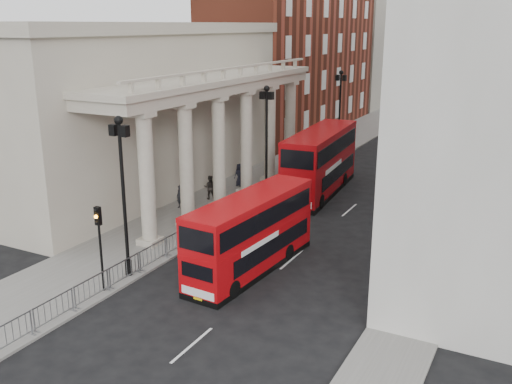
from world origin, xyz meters
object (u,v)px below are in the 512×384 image
Objects in this scene: traffic_light at (99,233)px; lamp_post_north at (340,107)px; lamp_post_south at (123,186)px; lamp_post_mid at (267,134)px; monument_column at (490,4)px; pedestrian_c at (240,175)px; pedestrian_a at (180,197)px; pedestrian_b at (210,187)px; bus_far at (320,161)px; bus_near at (251,232)px.

lamp_post_north is at bearing 90.17° from traffic_light.
lamp_post_south is 1.00× the size of lamp_post_mid.
monument_column reaches higher than pedestrian_c.
lamp_post_south is 4.57× the size of pedestrian_c.
pedestrian_c is at bearing 99.57° from traffic_light.
pedestrian_a is 2.93m from pedestrian_b.
lamp_post_south is at bearing -103.73° from bus_far.
pedestrian_b reaches higher than pedestrian_a.
lamp_post_south and lamp_post_north have the same top height.
lamp_post_north reaches higher than pedestrian_c.
monument_column is at bearing 96.00° from pedestrian_a.
pedestrian_b is at bearing -97.62° from monument_column.
pedestrian_a is at bearing -100.80° from lamp_post_north.
traffic_light reaches higher than pedestrian_b.
lamp_post_south reaches higher than bus_far.
bus_near is at bearing -66.85° from lamp_post_mid.
bus_far reaches higher than pedestrian_a.
bus_near reaches higher than pedestrian_c.
pedestrian_b is at bearing -142.24° from lamp_post_mid.
lamp_post_mid is 13.57m from bus_near.
traffic_light is 7.80m from bus_near.
pedestrian_c is at bearing 153.61° from lamp_post_mid.
pedestrian_a is (-4.09, -5.46, -3.96)m from lamp_post_mid.
lamp_post_mid is 1.93× the size of traffic_light.
lamp_post_mid is at bearing -167.34° from pedestrian_b.
lamp_post_north is 15.26m from pedestrian_c.
lamp_post_south is 5.00× the size of pedestrian_a.
monument_column reaches higher than lamp_post_mid.
pedestrian_b is (-6.46, -5.80, -1.54)m from bus_far.
lamp_post_north reaches higher than pedestrian_a.
bus_near reaches higher than pedestrian_b.
traffic_light is (0.10, -18.02, -1.80)m from lamp_post_mid.
lamp_post_south is 0.72× the size of bus_far.
pedestrian_b is at bearing -142.71° from bus_far.
pedestrian_c is at bearing 100.33° from lamp_post_south.
bus_far is (3.08, -12.82, -2.35)m from lamp_post_north.
lamp_post_north is 19.32m from pedestrian_b.
traffic_light reaches higher than pedestrian_c.
traffic_light is (-6.50, -90.02, -12.88)m from monument_column.
monument_column is 4.70× the size of bus_far.
monument_column is 70.21m from bus_far.
lamp_post_south is 16.00m from lamp_post_mid.
pedestrian_a is (-7.18, -8.64, -1.61)m from bus_far.
lamp_post_south is (-6.60, -88.00, -11.07)m from monument_column.
pedestrian_a is at bearing -126.87° from lamp_post_mid.
bus_near is 0.83× the size of bus_far.
monument_column is at bearing 84.76° from lamp_post_mid.
monument_column is 6.51× the size of lamp_post_north.
pedestrian_c is (-3.20, 17.59, -3.88)m from lamp_post_south.
lamp_post_south is at bearing -90.00° from lamp_post_mid.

